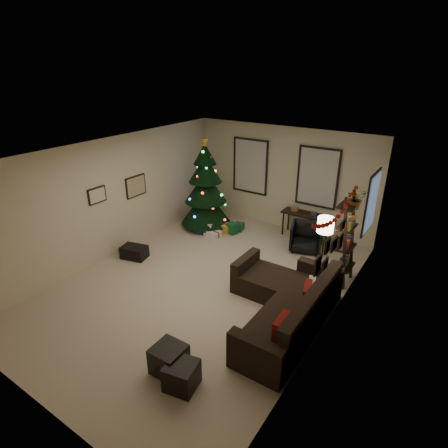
{
  "coord_description": "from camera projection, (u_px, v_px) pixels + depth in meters",
  "views": [
    {
      "loc": [
        3.87,
        -5.05,
        4.17
      ],
      "look_at": [
        0.1,
        0.6,
        1.15
      ],
      "focal_mm": 29.51,
      "sensor_mm": 36.0,
      "label": 1
    }
  ],
  "objects": [
    {
      "name": "wall_left",
      "position": [
        112.0,
        199.0,
        8.21
      ],
      "size": [
        0.0,
        7.0,
        7.0
      ],
      "primitive_type": "plane",
      "rotation": [
        1.57,
        0.0,
        1.57
      ],
      "color": "beige",
      "rests_on": "floor"
    },
    {
      "name": "stocking_left",
      "position": [
        279.0,
        175.0,
        9.73
      ],
      "size": [
        0.2,
        0.05,
        0.36
      ],
      "color": "#990F0C",
      "rests_on": "wall_back"
    },
    {
      "name": "wall_front",
      "position": [
        22.0,
        325.0,
        4.28
      ],
      "size": [
        5.0,
        0.0,
        5.0
      ],
      "primitive_type": "plane",
      "rotation": [
        -1.57,
        0.0,
        0.0
      ],
      "color": "beige",
      "rests_on": "floor"
    },
    {
      "name": "pillow_red_a",
      "position": [
        281.0,
        329.0,
        5.28
      ],
      "size": [
        0.12,
        0.42,
        0.41
      ],
      "primitive_type": "cube",
      "rotation": [
        0.0,
        0.0,
        0.03
      ],
      "color": "maroon",
      "rests_on": "sofa"
    },
    {
      "name": "art_map",
      "position": [
        136.0,
        186.0,
        8.69
      ],
      "size": [
        0.04,
        0.6,
        0.5
      ],
      "color": "black",
      "rests_on": "wall_left"
    },
    {
      "name": "ottoman_near",
      "position": [
        169.0,
        359.0,
        5.32
      ],
      "size": [
        0.45,
        0.45,
        0.42
      ],
      "primitive_type": "cube",
      "rotation": [
        0.0,
        0.0,
        0.02
      ],
      "color": "black",
      "rests_on": "floor"
    },
    {
      "name": "stocking_right",
      "position": [
        291.0,
        172.0,
        9.51
      ],
      "size": [
        0.2,
        0.05,
        0.36
      ],
      "color": "#990F0C",
      "rests_on": "wall_back"
    },
    {
      "name": "art_abstract",
      "position": [
        97.0,
        195.0,
        7.81
      ],
      "size": [
        0.04,
        0.45,
        0.35
      ],
      "color": "black",
      "rests_on": "wall_left"
    },
    {
      "name": "window_right_wall",
      "position": [
        372.0,
        202.0,
        7.57
      ],
      "size": [
        0.06,
        0.9,
        1.3
      ],
      "color": "#728CB2",
      "rests_on": "wall_right"
    },
    {
      "name": "wall_back",
      "position": [
        282.0,
        179.0,
        9.6
      ],
      "size": [
        5.0,
        0.0,
        5.0
      ],
      "primitive_type": "plane",
      "rotation": [
        1.57,
        0.0,
        0.0
      ],
      "color": "beige",
      "rests_on": "floor"
    },
    {
      "name": "ottoman_far",
      "position": [
        182.0,
        375.0,
        5.07
      ],
      "size": [
        0.49,
        0.49,
        0.39
      ],
      "primitive_type": "cube",
      "rotation": [
        0.0,
        0.0,
        0.19
      ],
      "color": "black",
      "rests_on": "floor"
    },
    {
      "name": "bookshelf",
      "position": [
        347.0,
        241.0,
        7.21
      ],
      "size": [
        0.3,
        0.56,
        1.91
      ],
      "color": "black",
      "rests_on": "floor"
    },
    {
      "name": "window_back_right",
      "position": [
        318.0,
        177.0,
        9.02
      ],
      "size": [
        1.05,
        0.06,
        1.5
      ],
      "color": "#728CB2",
      "rests_on": "wall_back"
    },
    {
      "name": "gallery",
      "position": [
        330.0,
        249.0,
        5.54
      ],
      "size": [
        0.03,
        1.25,
        0.54
      ],
      "color": "black",
      "rests_on": "wall_right"
    },
    {
      "name": "christmas_tree",
      "position": [
        206.0,
        191.0,
        9.69
      ],
      "size": [
        1.34,
        1.34,
        2.49
      ],
      "rotation": [
        0.0,
        0.0,
        0.27
      ],
      "color": "black",
      "rests_on": "floor"
    },
    {
      "name": "potted_plant",
      "position": [
        356.0,
        195.0,
        6.97
      ],
      "size": [
        0.64,
        0.63,
        0.53
      ],
      "primitive_type": "imported",
      "rotation": [
        0.0,
        0.0,
        0.73
      ],
      "color": "#4C4C4C",
      "rests_on": "bookshelf"
    },
    {
      "name": "desk_chair",
      "position": [
        306.0,
        237.0,
        8.73
      ],
      "size": [
        0.8,
        0.78,
        0.67
      ],
      "primitive_type": "imported",
      "rotation": [
        0.0,
        0.0,
        0.3
      ],
      "color": "black",
      "rests_on": "floor"
    },
    {
      "name": "storage_bin",
      "position": [
        134.0,
        252.0,
        8.46
      ],
      "size": [
        0.64,
        0.5,
        0.28
      ],
      "primitive_type": "cube",
      "rotation": [
        0.0,
        0.0,
        0.24
      ],
      "color": "black",
      "rests_on": "floor"
    },
    {
      "name": "pillow_cream",
      "position": [
        311.0,
        291.0,
        6.17
      ],
      "size": [
        0.22,
        0.41,
        0.39
      ],
      "primitive_type": "cube",
      "rotation": [
        0.0,
        0.0,
        0.3
      ],
      "color": "beige",
      "rests_on": "sofa"
    },
    {
      "name": "sofa",
      "position": [
        286.0,
        305.0,
        6.39
      ],
      "size": [
        1.86,
        2.71,
        0.86
      ],
      "color": "black",
      "rests_on": "floor"
    },
    {
      "name": "ceiling",
      "position": [
        200.0,
        153.0,
        6.39
      ],
      "size": [
        7.0,
        7.0,
        0.0
      ],
      "primitive_type": "plane",
      "rotation": [
        3.14,
        0.0,
        0.0
      ],
      "color": "white",
      "rests_on": "floor"
    },
    {
      "name": "pillow_red_b",
      "position": [
        307.0,
        296.0,
        6.02
      ],
      "size": [
        0.22,
        0.44,
        0.42
      ],
      "primitive_type": "cube",
      "rotation": [
        0.0,
        0.0,
        0.27
      ],
      "color": "maroon",
      "rests_on": "sofa"
    },
    {
      "name": "wall_right",
      "position": [
        332.0,
        260.0,
        5.67
      ],
      "size": [
        0.0,
        7.0,
        7.0
      ],
      "primitive_type": "plane",
      "rotation": [
        1.57,
        0.0,
        -1.57
      ],
      "color": "beige",
      "rests_on": "floor"
    },
    {
      "name": "floor_lamp",
      "position": [
        325.0,
        230.0,
        6.98
      ],
      "size": [
        0.31,
        0.31,
        1.48
      ],
      "rotation": [
        0.0,
        0.0,
        0.24
      ],
      "color": "black",
      "rests_on": "floor"
    },
    {
      "name": "presents",
      "position": [
        214.0,
        225.0,
        9.9
      ],
      "size": [
        1.5,
        1.01,
        0.3
      ],
      "rotation": [
        0.0,
        0.0,
        -0.43
      ],
      "color": "gold",
      "rests_on": "floor"
    },
    {
      "name": "garland",
      "position": [
        337.0,
        211.0,
        5.48
      ],
      "size": [
        0.08,
        1.9,
        0.3
      ],
      "primitive_type": null,
      "color": "#A5140C",
      "rests_on": "wall_right"
    },
    {
      "name": "floor",
      "position": [
        204.0,
        284.0,
        7.49
      ],
      "size": [
        7.0,
        7.0,
        0.0
      ],
      "primitive_type": "plane",
      "color": "#C5B095",
      "rests_on": "ground"
    },
    {
      "name": "desk",
      "position": [
        306.0,
        216.0,
        9.28
      ],
      "size": [
        1.2,
        0.43,
        0.65
      ],
      "color": "black",
      "rests_on": "floor"
    },
    {
      "name": "window_back_left",
      "position": [
        250.0,
        166.0,
        9.98
      ],
      "size": [
        1.05,
        0.06,
        1.5
      ],
      "color": "#728CB2",
      "rests_on": "wall_back"
    }
  ]
}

